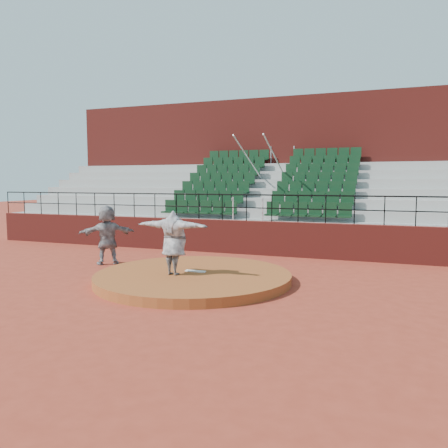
{
  "coord_description": "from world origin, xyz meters",
  "views": [
    {
      "loc": [
        5.01,
        -11.04,
        2.82
      ],
      "look_at": [
        0.0,
        2.5,
        1.4
      ],
      "focal_mm": 35.0,
      "sensor_mm": 36.0,
      "label": 1
    }
  ],
  "objects": [
    {
      "name": "pitchers_mound",
      "position": [
        0.0,
        0.0,
        0.12
      ],
      "size": [
        5.5,
        5.5,
        0.25
      ],
      "primitive_type": "cylinder",
      "color": "#974B22",
      "rests_on": "ground"
    },
    {
      "name": "pitching_rubber",
      "position": [
        0.0,
        0.15,
        0.27
      ],
      "size": [
        0.6,
        0.15,
        0.03
      ],
      "primitive_type": "cube",
      "color": "white",
      "rests_on": "pitchers_mound"
    },
    {
      "name": "wall_railing",
      "position": [
        0.0,
        5.0,
        2.03
      ],
      "size": [
        24.04,
        0.05,
        1.03
      ],
      "color": "black",
      "rests_on": "boundary_wall"
    },
    {
      "name": "ground",
      "position": [
        0.0,
        0.0,
        0.0
      ],
      "size": [
        90.0,
        90.0,
        0.0
      ],
      "primitive_type": "plane",
      "color": "#983422",
      "rests_on": "ground"
    },
    {
      "name": "fielder",
      "position": [
        -3.82,
        1.37,
        1.01
      ],
      "size": [
        1.83,
        1.63,
        2.02
      ],
      "primitive_type": "imported",
      "rotation": [
        0.0,
        0.0,
        3.82
      ],
      "color": "black",
      "rests_on": "ground"
    },
    {
      "name": "boundary_wall",
      "position": [
        0.0,
        5.0,
        0.65
      ],
      "size": [
        24.0,
        0.3,
        1.3
      ],
      "primitive_type": "cube",
      "color": "maroon",
      "rests_on": "ground"
    },
    {
      "name": "press_box_facade",
      "position": [
        0.0,
        12.6,
        3.55
      ],
      "size": [
        24.0,
        3.0,
        7.1
      ],
      "primitive_type": "cube",
      "color": "maroon",
      "rests_on": "ground"
    },
    {
      "name": "pitcher",
      "position": [
        -0.4,
        -0.4,
        1.14
      ],
      "size": [
        2.21,
        0.75,
        1.77
      ],
      "primitive_type": "imported",
      "rotation": [
        0.0,
        0.0,
        3.07
      ],
      "color": "black",
      "rests_on": "pitchers_mound"
    },
    {
      "name": "seating_deck",
      "position": [
        0.0,
        8.65,
        1.44
      ],
      "size": [
        24.0,
        5.97,
        4.63
      ],
      "color": "#9A9994",
      "rests_on": "ground"
    }
  ]
}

